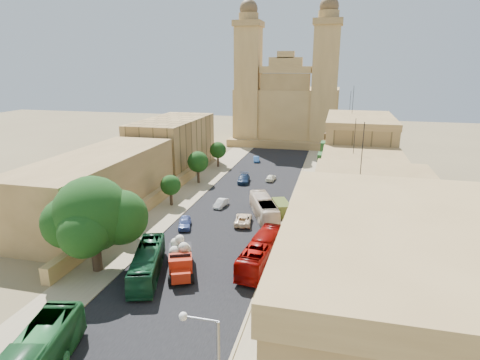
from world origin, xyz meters
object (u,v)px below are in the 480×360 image
at_px(car_white_a, 221,203).
at_px(car_white_b, 271,178).
at_px(car_blue_a, 185,223).
at_px(olive_pickup, 281,208).
at_px(ficus_tree, 93,216).
at_px(car_blue_b, 256,159).
at_px(church, 287,106).
at_px(pedestrian_a, 308,246).
at_px(car_cream, 243,219).
at_px(bus_red_east, 262,252).
at_px(street_tree_b, 171,185).
at_px(street_tree_d, 218,150).
at_px(car_dkblue, 244,179).
at_px(street_tree_c, 198,162).
at_px(bus_cream_east, 264,208).
at_px(pedestrian_c, 281,232).
at_px(bus_green_north, 147,263).
at_px(red_truck, 180,258).
at_px(pedestrian_b, 289,352).
at_px(street_tree_a, 130,211).

xyz_separation_m(car_white_a, car_white_b, (4.84, 15.39, 0.01)).
bearing_deg(car_blue_a, olive_pickup, 16.97).
xyz_separation_m(ficus_tree, car_blue_b, (6.09, 50.20, -5.25)).
relative_size(church, pedestrian_a, 19.69).
bearing_deg(car_cream, car_white_a, -58.25).
bearing_deg(bus_red_east, street_tree_b, -36.09).
height_order(bus_red_east, car_white_a, bus_red_east).
bearing_deg(car_blue_b, bus_red_east, -92.67).
distance_m(street_tree_d, car_dkblue, 12.83).
bearing_deg(olive_pickup, street_tree_d, 124.58).
distance_m(street_tree_c, car_cream, 20.69).
bearing_deg(street_tree_b, street_tree_d, 90.00).
relative_size(church, car_cream, 8.07).
relative_size(street_tree_c, olive_pickup, 1.20).
bearing_deg(car_blue_b, olive_pickup, -87.03).
relative_size(car_white_a, pedestrian_a, 1.82).
height_order(street_tree_b, car_white_b, street_tree_b).
xyz_separation_m(bus_cream_east, pedestrian_c, (3.25, -6.22, -0.54)).
xyz_separation_m(street_tree_c, pedestrian_c, (17.50, -19.91, -2.94)).
xyz_separation_m(street_tree_c, pedestrian_a, (21.00, -23.26, -2.86)).
height_order(street_tree_d, bus_green_north, street_tree_d).
bearing_deg(bus_cream_east, olive_pickup, -158.64).
xyz_separation_m(street_tree_b, car_blue_b, (6.68, 30.21, -2.52)).
bearing_deg(pedestrian_c, car_dkblue, -172.72).
bearing_deg(car_blue_b, street_tree_c, -125.08).
bearing_deg(ficus_tree, car_cream, 53.49).
relative_size(church, olive_pickup, 7.75).
relative_size(car_blue_a, car_cream, 0.85).
bearing_deg(bus_red_east, street_tree_c, -52.41).
xyz_separation_m(ficus_tree, car_white_b, (11.60, 36.42, -5.24)).
height_order(red_truck, car_blue_a, red_truck).
bearing_deg(street_tree_b, pedestrian_c, -24.32).
bearing_deg(pedestrian_c, pedestrian_b, -7.14).
distance_m(pedestrian_a, pedestrian_c, 4.84).
distance_m(ficus_tree, street_tree_c, 32.06).
relative_size(car_cream, car_blue_b, 1.35).
height_order(olive_pickup, car_white_b, olive_pickup).
relative_size(street_tree_a, car_white_b, 1.55).
distance_m(ficus_tree, pedestrian_b, 22.71).
height_order(ficus_tree, olive_pickup, ficus_tree).
bearing_deg(street_tree_c, street_tree_b, -90.00).
xyz_separation_m(street_tree_b, street_tree_c, (0.00, 12.00, 0.72)).
distance_m(olive_pickup, car_blue_a, 13.74).
bearing_deg(car_cream, car_blue_a, 14.90).
bearing_deg(car_white_a, street_tree_c, 130.93).
bearing_deg(church, bus_red_east, -84.66).
relative_size(ficus_tree, car_dkblue, 2.06).
height_order(church, red_truck, church).
xyz_separation_m(bus_cream_east, pedestrian_a, (6.75, -9.56, -0.46)).
distance_m(car_dkblue, pedestrian_b, 44.79).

